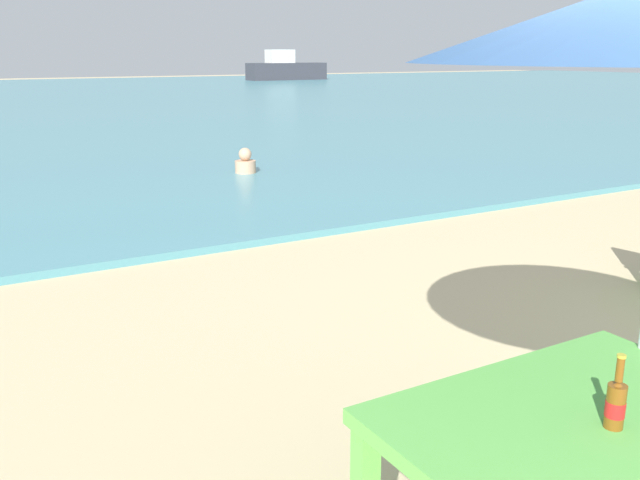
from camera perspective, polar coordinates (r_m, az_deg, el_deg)
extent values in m
cube|color=teal|center=(31.59, -24.93, 10.32)|extent=(120.00, 50.00, 0.08)
cube|color=#60B24C|center=(2.69, 19.85, -13.41)|extent=(1.40, 0.80, 0.06)
cube|color=#60B24C|center=(3.50, 21.89, -13.69)|extent=(0.08, 0.08, 0.70)
cylinder|color=brown|center=(2.56, 23.24, -12.53)|extent=(0.06, 0.06, 0.16)
cone|color=brown|center=(2.53, 23.43, -10.97)|extent=(0.06, 0.06, 0.03)
cylinder|color=brown|center=(2.50, 23.57, -9.79)|extent=(0.03, 0.03, 0.09)
cylinder|color=red|center=(2.56, 23.22, -12.69)|extent=(0.07, 0.07, 0.05)
cylinder|color=gold|center=(2.49, 23.68, -8.79)|extent=(0.03, 0.03, 0.01)
cylinder|color=tan|center=(11.39, -6.19, 6.05)|extent=(0.34, 0.34, 0.20)
sphere|color=tan|center=(11.36, -6.22, 7.07)|extent=(0.21, 0.21, 0.21)
cube|color=#38383F|center=(51.68, -2.77, 13.76)|extent=(5.87, 1.60, 1.20)
cube|color=silver|center=(51.42, -3.33, 14.94)|extent=(1.87, 1.20, 0.93)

